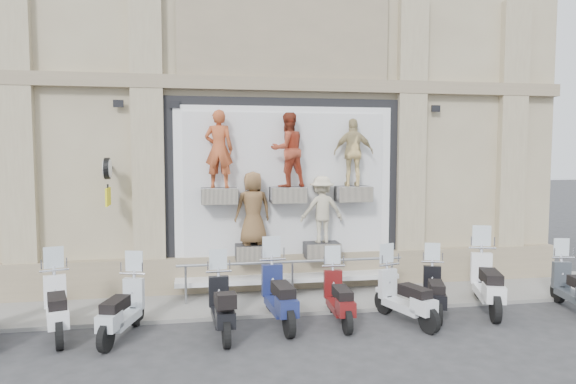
% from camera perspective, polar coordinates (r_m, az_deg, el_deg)
% --- Properties ---
extents(ground, '(90.00, 90.00, 0.00)m').
position_cam_1_polar(ground, '(9.69, 2.74, -15.44)').
color(ground, '#2E2E30').
rests_on(ground, ground).
extents(sidewalk, '(16.00, 2.20, 0.08)m').
position_cam_1_polar(sidewalk, '(11.64, 0.40, -11.79)').
color(sidewalk, gray).
rests_on(sidewalk, ground).
extents(building, '(14.00, 8.60, 12.00)m').
position_cam_1_polar(building, '(16.24, -2.82, 14.05)').
color(building, tan).
rests_on(building, ground).
extents(shop_vitrine, '(5.60, 0.87, 4.30)m').
position_cam_1_polar(shop_vitrine, '(11.85, -0.00, 0.09)').
color(shop_vitrine, black).
rests_on(shop_vitrine, ground).
extents(guard_rail, '(5.06, 0.10, 0.93)m').
position_cam_1_polar(guard_rail, '(11.43, 0.50, -9.89)').
color(guard_rail, '#9EA0A5').
rests_on(guard_rail, ground).
extents(clock_sign_bracket, '(0.10, 0.80, 1.02)m').
position_cam_1_polar(clock_sign_bracket, '(11.51, -19.41, 1.74)').
color(clock_sign_bracket, black).
rests_on(clock_sign_bracket, ground).
extents(scooter_b, '(1.06, 1.96, 1.53)m').
position_cam_1_polar(scooter_b, '(10.19, -24.36, -10.35)').
color(scooter_b, white).
rests_on(scooter_b, ground).
extents(scooter_c, '(0.99, 1.87, 1.46)m').
position_cam_1_polar(scooter_c, '(9.71, -18.00, -11.11)').
color(scooter_c, '#AEB6BD').
rests_on(scooter_c, ground).
extents(scooter_d, '(0.63, 1.82, 1.46)m').
position_cam_1_polar(scooter_d, '(9.48, -7.37, -11.30)').
color(scooter_d, black).
rests_on(scooter_d, ground).
extents(scooter_e, '(0.74, 2.02, 1.60)m').
position_cam_1_polar(scooter_e, '(9.91, -0.98, -10.12)').
color(scooter_e, navy).
rests_on(scooter_e, ground).
extents(scooter_f, '(0.57, 1.75, 1.41)m').
position_cam_1_polar(scooter_f, '(10.08, 5.71, -10.47)').
color(scooter_f, '#550E0F').
rests_on(scooter_f, ground).
extents(scooter_g, '(1.04, 1.87, 1.46)m').
position_cam_1_polar(scooter_g, '(10.27, 12.94, -10.14)').
color(scooter_g, silver).
rests_on(scooter_g, ground).
extents(scooter_h, '(1.03, 1.77, 1.38)m').
position_cam_1_polar(scooter_h, '(10.90, 16.02, -9.55)').
color(scooter_h, black).
rests_on(scooter_h, ground).
extents(scooter_i, '(1.27, 2.17, 1.70)m').
position_cam_1_polar(scooter_i, '(11.49, 21.30, -8.15)').
color(scooter_i, silver).
rests_on(scooter_i, ground).
extents(scooter_j, '(0.83, 1.83, 1.44)m').
position_cam_1_polar(scooter_j, '(12.23, 29.28, -8.29)').
color(scooter_j, '#31363C').
rests_on(scooter_j, ground).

